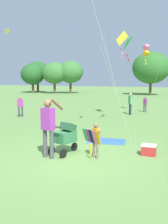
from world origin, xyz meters
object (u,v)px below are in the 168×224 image
child_with_butterfly_kite (95,138)px  kite_orange_delta (146,51)px  picnic_blanket (106,141)px  kite_green_novelty (128,44)px  person_kid_running (130,102)px  person_couple_left (20,105)px  cooler_box (149,150)px  kite_blue_high (122,41)px  person_red_shirt (145,103)px  stroller (66,135)px  person_adult_flyer (48,123)px

child_with_butterfly_kite → kite_orange_delta: bearing=90.4°
picnic_blanket → kite_green_novelty: bearing=90.4°
person_kid_running → picnic_blanket: bearing=-85.5°
kite_orange_delta → person_couple_left: bearing=-146.7°
person_kid_running → cooler_box: 9.06m
kite_blue_high → child_with_butterfly_kite: bearing=-82.1°
person_red_shirt → picnic_blanket: (-0.15, -9.08, -0.65)m
kite_green_novelty → picnic_blanket: kite_green_novelty is taller
person_red_shirt → stroller: bearing=-94.7°
child_with_butterfly_kite → kite_green_novelty: kite_green_novelty is taller
picnic_blanket → person_adult_flyer: bearing=-112.4°
picnic_blanket → cooler_box: cooler_box is taller
kite_green_novelty → person_couple_left: (-6.74, 0.39, -3.32)m
person_adult_flyer → kite_orange_delta: 11.64m
stroller → kite_green_novelty: size_ratio=0.24×
stroller → cooler_box: bearing=17.3°
person_adult_flyer → kite_green_novelty: 6.96m
person_adult_flyer → cooler_box: 3.28m
person_adult_flyer → cooler_box: size_ratio=4.18×
child_with_butterfly_kite → kite_green_novelty: (-0.29, 5.71, 3.45)m
cooler_box → kite_green_novelty: bearing=110.4°
person_couple_left → child_with_butterfly_kite: bearing=-40.9°
kite_blue_high → person_adult_flyer: bearing=-91.8°
cooler_box → kite_orange_delta: bearing=99.2°
kite_green_novelty → kite_blue_high: size_ratio=0.90×
kite_green_novelty → stroller: bearing=-97.5°
kite_orange_delta → kite_green_novelty: 4.96m
stroller → picnic_blanket: (0.77, 2.02, -0.60)m
kite_green_novelty → cooler_box: 6.45m
stroller → cooler_box: stroller is taller
person_adult_flyer → person_red_shirt: bearing=84.0°
person_adult_flyer → person_couple_left: size_ratio=1.43×
kite_blue_high → cooler_box: (2.58, -6.87, -4.39)m
child_with_butterfly_kite → cooler_box: child_with_butterfly_kite is taller
picnic_blanket → cooler_box: size_ratio=3.19×
person_red_shirt → person_couple_left: person_couple_left is taller
person_adult_flyer → person_kid_running: (0.49, 10.11, -0.24)m
cooler_box → person_kid_running: bearing=105.1°
person_couple_left → kite_green_novelty: bearing=-3.3°
child_with_butterfly_kite → person_adult_flyer: size_ratio=0.57×
stroller → person_kid_running: size_ratio=0.78×
person_red_shirt → cooler_box: (1.61, -10.31, -0.48)m
stroller → cooler_box: (2.52, 0.79, -0.43)m
child_with_butterfly_kite → person_couple_left: size_ratio=0.82×
kite_blue_high → person_red_shirt: size_ratio=4.64×
child_with_butterfly_kite → person_red_shirt: size_ratio=0.96×
child_with_butterfly_kite → person_kid_running: size_ratio=0.75×
kite_green_novelty → kite_blue_high: bearing=111.0°
kite_blue_high → person_red_shirt: (0.97, 3.45, -3.91)m
kite_blue_high → person_couple_left: bearing=-164.2°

